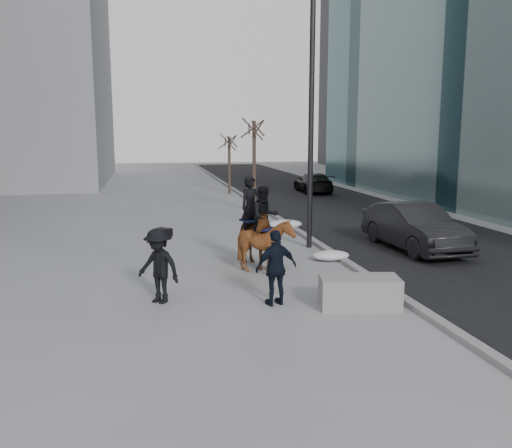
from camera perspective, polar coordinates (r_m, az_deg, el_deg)
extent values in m
plane|color=gray|center=(13.76, 0.99, -6.99)|extent=(120.00, 120.00, 0.00)
cube|color=black|center=(25.21, 11.74, 0.43)|extent=(8.00, 90.00, 0.01)
cube|color=gray|center=(23.92, 2.89, 0.27)|extent=(0.25, 90.00, 0.12)
cube|color=gray|center=(12.59, 10.82, -7.06)|extent=(1.91, 1.21, 0.71)
imported|color=black|center=(19.03, 16.32, -0.30)|extent=(1.88, 4.85, 1.58)
imported|color=black|center=(36.24, 6.05, 4.34)|extent=(1.96, 4.53, 1.30)
imported|color=#4E1A0F|center=(15.90, -0.44, -1.48)|extent=(1.64, 2.27, 1.75)
imported|color=black|center=(15.90, -0.55, 1.76)|extent=(0.78, 0.65, 1.83)
cube|color=#0F1838|center=(15.96, -0.55, 0.39)|extent=(0.65, 0.70, 0.06)
imported|color=#511C10|center=(15.18, 1.04, -2.29)|extent=(1.45, 1.59, 1.61)
imported|color=black|center=(15.18, 0.93, 0.83)|extent=(0.88, 0.72, 1.68)
cube|color=#0E0F36|center=(15.24, 0.93, -0.48)|extent=(0.54, 0.61, 0.06)
imported|color=black|center=(12.42, 2.14, -4.63)|extent=(1.10, 0.66, 1.75)
cylinder|color=#EA4B0D|center=(12.87, 1.36, -2.87)|extent=(0.04, 0.18, 0.07)
imported|color=black|center=(12.77, -10.22, -4.38)|extent=(1.28, 1.23, 1.75)
cube|color=black|center=(12.86, -9.67, -0.88)|extent=(0.42, 0.40, 0.20)
cylinder|color=black|center=(18.49, 5.83, 11.32)|extent=(0.18, 0.18, 9.00)
ellipsoid|color=silver|center=(17.04, 7.88, -3.31)|extent=(1.18, 0.75, 0.30)
ellipsoid|color=silver|center=(27.79, 0.22, 1.76)|extent=(1.13, 0.72, 0.29)
ellipsoid|color=silver|center=(22.44, 3.06, -0.03)|extent=(1.45, 0.92, 0.37)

